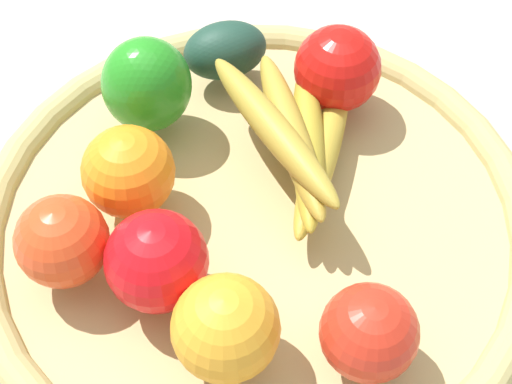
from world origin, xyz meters
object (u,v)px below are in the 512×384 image
apple_2 (62,241)px  orange_0 (226,328)px  banana_bunch (299,139)px  bell_pepper (147,85)px  apple_1 (369,333)px  apple_3 (157,261)px  orange_1 (128,172)px  apple_0 (343,71)px  avocado (225,50)px

apple_2 → orange_0: bearing=-0.4°
banana_bunch → bell_pepper: bell_pepper is taller
apple_1 → apple_2: size_ratio=0.98×
apple_2 → apple_3: bearing=15.4°
orange_1 → bell_pepper: bell_pepper is taller
apple_1 → orange_0: (-0.08, -0.05, 0.00)m
apple_0 → bell_pepper: bearing=-141.7°
apple_3 → apple_2: (-0.07, -0.02, -0.00)m
orange_1 → apple_1: size_ratio=1.08×
apple_3 → apple_1: size_ratio=1.11×
apple_3 → apple_0: (0.03, 0.24, 0.00)m
banana_bunch → orange_1: bearing=-133.3°
bell_pepper → banana_bunch: bearing=-38.4°
orange_1 → apple_2: orange_1 is taller
bell_pepper → orange_0: 0.24m
avocado → orange_0: bearing=-58.2°
apple_2 → apple_1: bearing=11.6°
apple_3 → orange_0: (0.07, -0.02, -0.00)m
apple_1 → orange_1: bearing=172.2°
avocado → apple_2: size_ratio=1.10×
orange_1 → apple_2: size_ratio=1.06×
orange_0 → apple_0: size_ratio=0.98×
apple_3 → apple_0: same height
avocado → apple_3: (0.08, -0.22, 0.01)m
orange_1 → apple_0: apple_0 is taller
orange_0 → apple_2: orange_0 is taller
bell_pepper → apple_0: 0.17m
avocado → apple_1: (0.24, -0.20, 0.01)m
apple_2 → avocado: bearing=92.4°
avocado → orange_1: size_ratio=1.05×
banana_bunch → orange_1: 0.14m
avocado → bell_pepper: size_ratio=0.88×
apple_2 → banana_bunch: bearing=60.6°
avocado → orange_0: (0.15, -0.25, 0.01)m
apple_3 → bell_pepper: bell_pepper is taller
orange_1 → orange_0: size_ratio=0.98×
banana_bunch → apple_2: size_ratio=2.65×
apple_1 → apple_2: apple_2 is taller
apple_2 → apple_0: (0.10, 0.26, 0.00)m
banana_bunch → apple_0: bearing=91.5°
orange_0 → apple_0: 0.27m
avocado → bell_pepper: 0.09m
avocado → apple_1: size_ratio=1.13×
apple_1 → apple_2: (-0.23, -0.05, 0.00)m
orange_1 → apple_2: bearing=-93.2°
orange_0 → apple_2: bearing=179.6°
avocado → apple_2: apple_2 is taller
apple_0 → orange_1: bearing=-117.1°
apple_1 → bell_pepper: bell_pepper is taller
avocado → apple_0: size_ratio=1.01×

